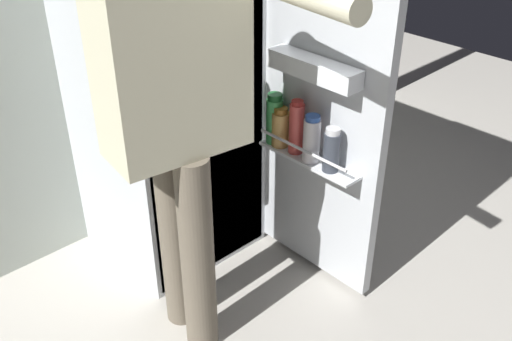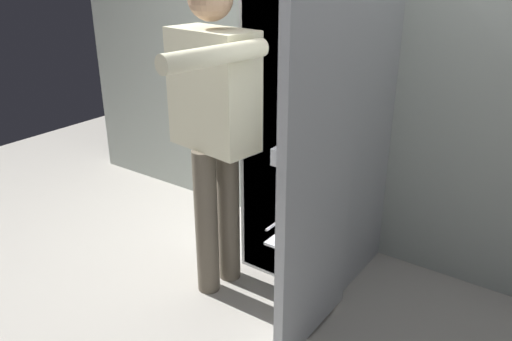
{
  "view_description": "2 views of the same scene",
  "coord_description": "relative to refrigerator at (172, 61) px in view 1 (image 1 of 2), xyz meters",
  "views": [
    {
      "loc": [
        -1.24,
        -1.33,
        1.72
      ],
      "look_at": [
        -0.03,
        -0.04,
        0.64
      ],
      "focal_mm": 40.77,
      "sensor_mm": 36.0,
      "label": 1
    },
    {
      "loc": [
        1.25,
        -1.78,
        1.68
      ],
      "look_at": [
        0.03,
        -0.08,
        0.8
      ],
      "focal_mm": 35.51,
      "sensor_mm": 36.0,
      "label": 2
    }
  ],
  "objects": [
    {
      "name": "refrigerator",
      "position": [
        0.0,
        0.0,
        0.0
      ],
      "size": [
        0.66,
        1.17,
        1.79
      ],
      "color": "silver",
      "rests_on": "ground_plane"
    },
    {
      "name": "person",
      "position": [
        -0.31,
        -0.46,
        0.08
      ],
      "size": [
        0.55,
        0.79,
        1.62
      ],
      "color": "#665B4C",
      "rests_on": "ground_plane"
    },
    {
      "name": "ground_plane",
      "position": [
        -0.02,
        -0.5,
        -0.89
      ],
      "size": [
        6.84,
        6.84,
        0.0
      ],
      "primitive_type": "plane",
      "color": "#B7B2A8"
    }
  ]
}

